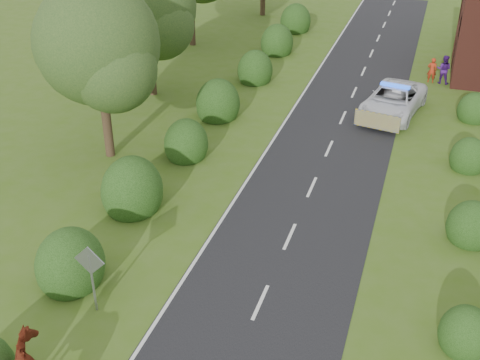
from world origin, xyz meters
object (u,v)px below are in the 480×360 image
(police_van, at_px, (393,101))
(pedestrian_purple, at_px, (444,69))
(road_sign, at_px, (91,269))
(pedestrian_red, at_px, (432,70))

(police_van, xyz_separation_m, pedestrian_purple, (2.49, 5.98, 0.10))
(road_sign, height_order, police_van, road_sign)
(road_sign, distance_m, pedestrian_purple, 27.26)
(road_sign, relative_size, police_van, 0.41)
(road_sign, bearing_deg, police_van, 68.84)
(police_van, height_order, pedestrian_purple, pedestrian_purple)
(pedestrian_red, bearing_deg, road_sign, 67.70)
(road_sign, height_order, pedestrian_purple, road_sign)
(police_van, relative_size, pedestrian_red, 3.91)
(pedestrian_red, relative_size, pedestrian_purple, 0.88)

